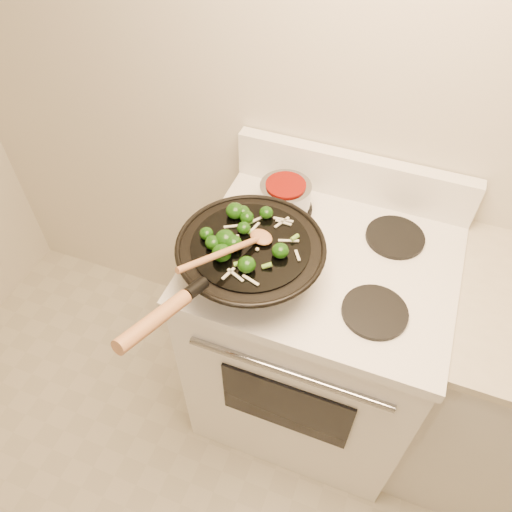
% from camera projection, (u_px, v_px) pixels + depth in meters
% --- Properties ---
extents(stove, '(0.78, 0.67, 1.08)m').
position_uv_depth(stove, '(313.00, 337.00, 1.83)').
color(stove, white).
rests_on(stove, ground).
extents(wok, '(0.41, 0.67, 0.26)m').
position_uv_depth(wok, '(250.00, 259.00, 1.38)').
color(wok, black).
rests_on(wok, stove).
extents(stirfry, '(0.28, 0.28, 0.05)m').
position_uv_depth(stirfry, '(238.00, 236.00, 1.33)').
color(stirfry, '#113608').
rests_on(stirfry, wok).
extents(wooden_spoon, '(0.17, 0.29, 0.11)m').
position_uv_depth(wooden_spoon, '(239.00, 246.00, 1.29)').
color(wooden_spoon, '#9F683F').
rests_on(wooden_spoon, wok).
extents(saucepan, '(0.16, 0.26, 0.10)m').
position_uv_depth(saucepan, '(285.00, 196.00, 1.58)').
color(saucepan, '#919399').
rests_on(saucepan, stove).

